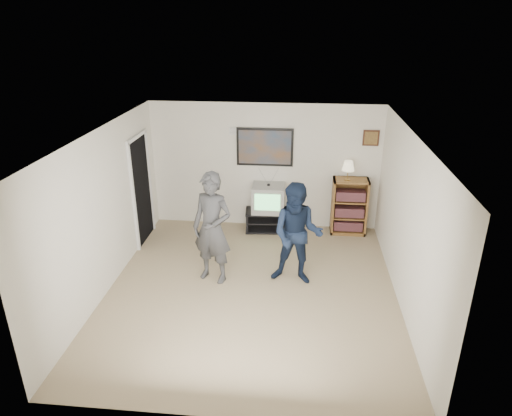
% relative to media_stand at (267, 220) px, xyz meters
% --- Properties ---
extents(room_shell, '(4.51, 5.00, 2.51)m').
position_rel_media_stand_xyz_m(room_shell, '(-0.07, -1.88, 1.04)').
color(room_shell, '#90765B').
rests_on(room_shell, ground).
extents(media_stand, '(0.87, 0.53, 0.42)m').
position_rel_media_stand_xyz_m(media_stand, '(0.00, 0.00, 0.00)').
color(media_stand, black).
rests_on(media_stand, room_shell).
extents(crt_television, '(0.63, 0.54, 0.53)m').
position_rel_media_stand_xyz_m(crt_television, '(0.03, 0.00, 0.48)').
color(crt_television, '#9E9F9A').
rests_on(crt_television, media_stand).
extents(bookshelf, '(0.68, 0.39, 1.12)m').
position_rel_media_stand_xyz_m(bookshelf, '(1.61, 0.05, 0.35)').
color(bookshelf, brown).
rests_on(bookshelf, room_shell).
extents(table_lamp, '(0.24, 0.24, 0.38)m').
position_rel_media_stand_xyz_m(table_lamp, '(1.53, 0.00, 1.10)').
color(table_lamp, beige).
rests_on(table_lamp, bookshelf).
extents(person_tall, '(0.77, 0.63, 1.83)m').
position_rel_media_stand_xyz_m(person_tall, '(-0.72, -1.94, 0.70)').
color(person_tall, '#363739').
rests_on(person_tall, room_shell).
extents(person_short, '(0.89, 0.74, 1.68)m').
position_rel_media_stand_xyz_m(person_short, '(0.62, -1.88, 0.63)').
color(person_short, '#121D33').
rests_on(person_short, room_shell).
extents(controller_left, '(0.04, 0.12, 0.04)m').
position_rel_media_stand_xyz_m(controller_left, '(-0.76, -1.71, 1.00)').
color(controller_left, white).
rests_on(controller_left, person_tall).
extents(controller_right, '(0.06, 0.13, 0.04)m').
position_rel_media_stand_xyz_m(controller_right, '(0.60, -1.66, 0.78)').
color(controller_right, white).
rests_on(controller_right, person_short).
extents(poster, '(1.10, 0.03, 0.75)m').
position_rel_media_stand_xyz_m(poster, '(-0.07, 0.25, 1.44)').
color(poster, black).
rests_on(poster, room_shell).
extents(air_vent, '(0.28, 0.02, 0.14)m').
position_rel_media_stand_xyz_m(air_vent, '(-0.62, 0.25, 1.74)').
color(air_vent, white).
rests_on(air_vent, room_shell).
extents(small_picture, '(0.30, 0.03, 0.30)m').
position_rel_media_stand_xyz_m(small_picture, '(1.93, 0.25, 1.67)').
color(small_picture, black).
rests_on(small_picture, room_shell).
extents(doorway, '(0.03, 0.85, 2.00)m').
position_rel_media_stand_xyz_m(doorway, '(-2.30, -0.63, 0.79)').
color(doorway, black).
rests_on(doorway, room_shell).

